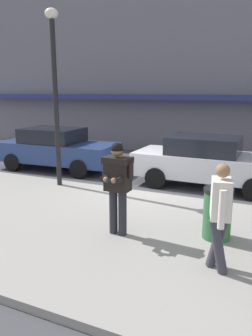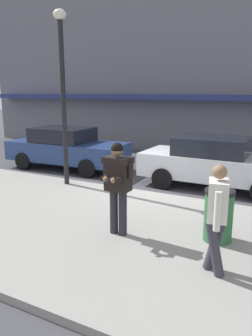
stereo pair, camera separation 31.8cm
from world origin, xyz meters
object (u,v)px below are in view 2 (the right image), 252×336
at_px(man_texting_on_phone, 118,179).
at_px(trash_bin, 218,215).
at_px(parked_sedan_near, 67,148).
at_px(street_lamp_post, 63,81).
at_px(pedestrian_in_light_coat, 217,213).
at_px(parked_sedan_mid, 216,162).

xyz_separation_m(man_texting_on_phone, trash_bin, (1.77, 0.62, -0.62)).
height_order(parked_sedan_near, man_texting_on_phone, man_texting_on_phone).
relative_size(man_texting_on_phone, trash_bin, 1.84).
bearing_deg(street_lamp_post, pedestrian_in_light_coat, -30.12).
height_order(pedestrian_in_light_coat, street_lamp_post, street_lamp_post).
relative_size(parked_sedan_near, parked_sedan_mid, 1.01).
relative_size(street_lamp_post, trash_bin, 4.98).
relative_size(parked_sedan_mid, pedestrian_in_light_coat, 2.65).
distance_m(parked_sedan_mid, trash_bin, 4.02).
height_order(parked_sedan_mid, man_texting_on_phone, man_texting_on_phone).
distance_m(parked_sedan_near, man_texting_on_phone, 6.58).
bearing_deg(parked_sedan_near, street_lamp_post, -52.56).
bearing_deg(trash_bin, street_lamp_post, 159.92).
relative_size(parked_sedan_near, man_texting_on_phone, 2.53).
xyz_separation_m(parked_sedan_mid, man_texting_on_phone, (-0.84, -4.53, 0.46)).
bearing_deg(pedestrian_in_light_coat, parked_sedan_mid, 102.57).
distance_m(pedestrian_in_light_coat, street_lamp_post, 6.21).
xyz_separation_m(parked_sedan_near, street_lamp_post, (1.63, -2.13, 2.35)).
distance_m(man_texting_on_phone, pedestrian_in_light_coat, 2.05).
distance_m(man_texting_on_phone, street_lamp_post, 4.36).
bearing_deg(trash_bin, parked_sedan_near, 148.97).
distance_m(parked_sedan_mid, street_lamp_post, 5.06).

